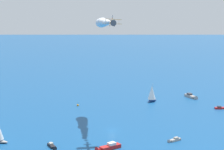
% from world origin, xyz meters
% --- Properties ---
extents(ground_plane, '(2000.00, 2000.00, 0.00)m').
position_xyz_m(ground_plane, '(0.00, 0.00, 0.00)').
color(ground_plane, navy).
extents(motorboat_near_centre, '(5.14, 6.10, 1.85)m').
position_xyz_m(motorboat_near_centre, '(-59.10, 24.10, 0.50)').
color(motorboat_near_centre, '#B21E1E').
rests_on(motorboat_near_centre, ground_plane).
extents(motorboat_far_stbd, '(5.75, 3.24, 1.62)m').
position_xyz_m(motorboat_far_stbd, '(-2.49, 25.51, 0.44)').
color(motorboat_far_stbd, '#9E9993').
rests_on(motorboat_far_stbd, ground_plane).
extents(sailboat_inshore, '(7.63, 4.50, 9.62)m').
position_xyz_m(sailboat_inshore, '(-53.47, -11.72, 4.39)').
color(sailboat_inshore, '#23478C').
rests_on(sailboat_inshore, ground_plane).
extents(motorboat_trailing, '(9.57, 5.39, 2.70)m').
position_xyz_m(motorboat_trailing, '(18.17, 10.79, 0.73)').
color(motorboat_trailing, '#B21E1E').
rests_on(motorboat_trailing, ground_plane).
extents(motorboat_ahead, '(7.94, 9.73, 2.92)m').
position_xyz_m(motorboat_ahead, '(-74.15, 1.96, 0.79)').
color(motorboat_ahead, '#9E9993').
rests_on(motorboat_ahead, ground_plane).
extents(motorboat_mid_cluster, '(3.91, 5.89, 1.69)m').
position_xyz_m(motorboat_mid_cluster, '(27.40, -5.77, 0.46)').
color(motorboat_mid_cluster, black).
rests_on(motorboat_mid_cluster, ground_plane).
extents(marker_buoy, '(1.10, 1.10, 2.10)m').
position_xyz_m(marker_buoy, '(-23.16, -37.42, 0.39)').
color(marker_buoy, orange).
rests_on(marker_buoy, ground_plane).
extents(biplane_lead, '(6.50, 6.49, 3.60)m').
position_xyz_m(biplane_lead, '(0.20, 0.20, 42.18)').
color(biplane_lead, orange).
extents(wingwalker_lead, '(1.10, 1.15, 1.53)m').
position_xyz_m(wingwalker_lead, '(0.13, 0.29, 44.33)').
color(wingwalker_lead, white).
extents(smoke_trail_lead, '(27.94, 27.03, 4.80)m').
position_xyz_m(smoke_trail_lead, '(-20.68, -19.51, 41.94)').
color(smoke_trail_lead, silver).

